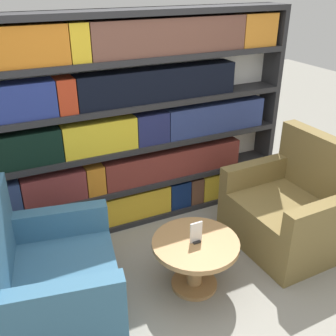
# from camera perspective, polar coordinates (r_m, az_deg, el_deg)

# --- Properties ---
(ground_plane) EXTENTS (14.00, 14.00, 0.00)m
(ground_plane) POSITION_cam_1_polar(r_m,az_deg,el_deg) (3.02, 3.96, -20.53)
(ground_plane) COLOR gray
(bookshelf) EXTENTS (3.24, 0.30, 1.95)m
(bookshelf) POSITION_cam_1_polar(r_m,az_deg,el_deg) (3.54, -6.37, 5.95)
(bookshelf) COLOR silver
(bookshelf) RESTS_ON ground_plane
(armchair_left) EXTENTS (0.98, 1.08, 0.97)m
(armchair_left) POSITION_cam_1_polar(r_m,az_deg,el_deg) (2.88, -16.81, -15.77)
(armchair_left) COLOR #386684
(armchair_left) RESTS_ON ground_plane
(armchair_right) EXTENTS (0.84, 0.96, 0.97)m
(armchair_right) POSITION_cam_1_polar(r_m,az_deg,el_deg) (3.66, 17.44, -5.92)
(armchair_right) COLOR olive
(armchair_right) RESTS_ON ground_plane
(coffee_table) EXTENTS (0.65, 0.65, 0.42)m
(coffee_table) POSITION_cam_1_polar(r_m,az_deg,el_deg) (3.04, 3.97, -12.39)
(coffee_table) COLOR #AD7F4C
(coffee_table) RESTS_ON ground_plane
(table_sign) EXTENTS (0.10, 0.06, 0.17)m
(table_sign) POSITION_cam_1_polar(r_m,az_deg,el_deg) (2.92, 4.08, -9.48)
(table_sign) COLOR black
(table_sign) RESTS_ON coffee_table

